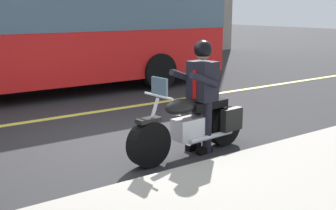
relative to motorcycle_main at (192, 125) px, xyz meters
name	(u,v)px	position (x,y,z in m)	size (l,w,h in m)	color
ground_plane	(115,139)	(0.63, -1.34, -0.45)	(80.00, 80.00, 0.00)	#28282B
lane_center_stripe	(69,116)	(0.63, -3.34, -0.45)	(60.00, 0.16, 0.01)	#E5DB4C
motorcycle_main	(192,125)	(0.00, 0.00, 0.00)	(2.22, 0.71, 1.26)	black
rider_main	(202,86)	(-0.19, -0.02, 0.58)	(0.65, 0.59, 1.74)	black
bus_far	(25,22)	(0.58, -5.98, 1.42)	(11.05, 2.70, 3.30)	red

